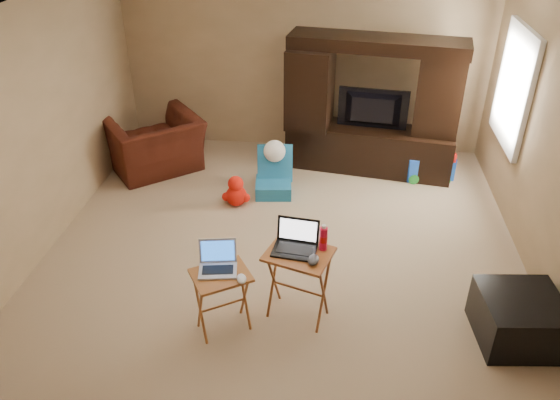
# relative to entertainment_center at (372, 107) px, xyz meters

# --- Properties ---
(floor) EXTENTS (5.50, 5.50, 0.00)m
(floor) POSITION_rel_entertainment_center_xyz_m (-0.94, -2.10, -0.89)
(floor) COLOR tan
(floor) RESTS_ON ground
(ceiling) EXTENTS (5.50, 5.50, 0.00)m
(ceiling) POSITION_rel_entertainment_center_xyz_m (-0.94, -2.10, 1.61)
(ceiling) COLOR silver
(ceiling) RESTS_ON ground
(wall_back) EXTENTS (5.00, 0.00, 5.00)m
(wall_back) POSITION_rel_entertainment_center_xyz_m (-0.94, 0.65, 0.36)
(wall_back) COLOR tan
(wall_back) RESTS_ON ground
(wall_front) EXTENTS (5.00, 0.00, 5.00)m
(wall_front) POSITION_rel_entertainment_center_xyz_m (-0.94, -4.85, 0.36)
(wall_front) COLOR tan
(wall_front) RESTS_ON ground
(wall_left) EXTENTS (0.00, 5.50, 5.50)m
(wall_left) POSITION_rel_entertainment_center_xyz_m (-3.44, -2.10, 0.36)
(wall_left) COLOR tan
(wall_left) RESTS_ON ground
(wall_right) EXTENTS (0.00, 5.50, 5.50)m
(wall_right) POSITION_rel_entertainment_center_xyz_m (1.56, -2.10, 0.36)
(wall_right) COLOR tan
(wall_right) RESTS_ON ground
(window_pane) EXTENTS (0.00, 1.20, 1.20)m
(window_pane) POSITION_rel_entertainment_center_xyz_m (1.54, -0.55, 0.51)
(window_pane) COLOR white
(window_pane) RESTS_ON ground
(window_frame) EXTENTS (0.06, 1.14, 1.34)m
(window_frame) POSITION_rel_entertainment_center_xyz_m (1.52, -0.55, 0.51)
(window_frame) COLOR white
(window_frame) RESTS_ON ground
(entertainment_center) EXTENTS (2.24, 0.87, 1.78)m
(entertainment_center) POSITION_rel_entertainment_center_xyz_m (0.00, 0.00, 0.00)
(entertainment_center) COLOR black
(entertainment_center) RESTS_ON floor
(television) EXTENTS (0.91, 0.23, 0.52)m
(television) POSITION_rel_entertainment_center_xyz_m (0.00, -0.04, -0.04)
(television) COLOR black
(television) RESTS_ON entertainment_center
(recliner) EXTENTS (1.51, 1.49, 0.74)m
(recliner) POSITION_rel_entertainment_center_xyz_m (-2.84, -0.34, -0.52)
(recliner) COLOR #43180E
(recliner) RESTS_ON floor
(child_rocker) EXTENTS (0.50, 0.55, 0.59)m
(child_rocker) POSITION_rel_entertainment_center_xyz_m (-1.19, -0.82, -0.60)
(child_rocker) COLOR #1C6A9C
(child_rocker) RESTS_ON floor
(plush_toy) EXTENTS (0.35, 0.30, 0.39)m
(plush_toy) POSITION_rel_entertainment_center_xyz_m (-1.60, -1.15, -0.69)
(plush_toy) COLOR red
(plush_toy) RESTS_ON floor
(push_toy) EXTENTS (0.69, 0.55, 0.47)m
(push_toy) POSITION_rel_entertainment_center_xyz_m (0.79, -0.19, -0.66)
(push_toy) COLOR blue
(push_toy) RESTS_ON floor
(ottoman) EXTENTS (0.73, 0.73, 0.43)m
(ottoman) POSITION_rel_entertainment_center_xyz_m (1.20, -3.05, -0.68)
(ottoman) COLOR black
(ottoman) RESTS_ON floor
(tray_table_left) EXTENTS (0.59, 0.56, 0.61)m
(tray_table_left) POSITION_rel_entertainment_center_xyz_m (-1.33, -3.22, -0.59)
(tray_table_left) COLOR #AD6829
(tray_table_left) RESTS_ON floor
(tray_table_right) EXTENTS (0.65, 0.58, 0.70)m
(tray_table_right) POSITION_rel_entertainment_center_xyz_m (-0.70, -2.99, -0.54)
(tray_table_right) COLOR brown
(tray_table_right) RESTS_ON floor
(laptop_left) EXTENTS (0.35, 0.31, 0.24)m
(laptop_left) POSITION_rel_entertainment_center_xyz_m (-1.36, -3.19, -0.17)
(laptop_left) COLOR #B5B4B9
(laptop_left) RESTS_ON tray_table_left
(laptop_right) EXTENTS (0.40, 0.34, 0.24)m
(laptop_right) POSITION_rel_entertainment_center_xyz_m (-0.74, -2.97, -0.07)
(laptop_right) COLOR black
(laptop_right) RESTS_ON tray_table_right
(mouse_left) EXTENTS (0.11, 0.14, 0.05)m
(mouse_left) POSITION_rel_entertainment_center_xyz_m (-1.14, -3.29, -0.26)
(mouse_left) COLOR white
(mouse_left) RESTS_ON tray_table_left
(mouse_right) EXTENTS (0.11, 0.16, 0.06)m
(mouse_right) POSITION_rel_entertainment_center_xyz_m (-0.57, -3.11, -0.16)
(mouse_right) COLOR #3A3A3E
(mouse_right) RESTS_ON tray_table_right
(water_bottle) EXTENTS (0.07, 0.07, 0.22)m
(water_bottle) POSITION_rel_entertainment_center_xyz_m (-0.50, -2.91, -0.08)
(water_bottle) COLOR red
(water_bottle) RESTS_ON tray_table_right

